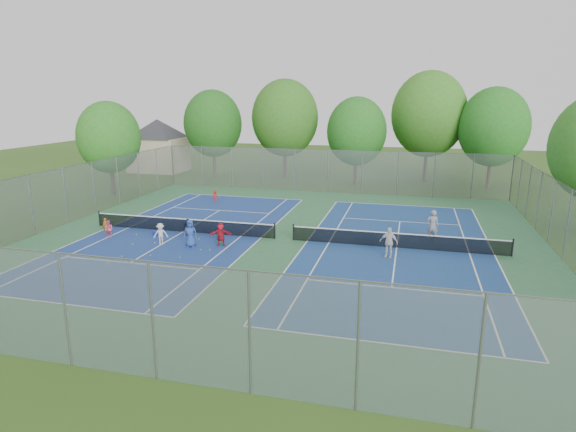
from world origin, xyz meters
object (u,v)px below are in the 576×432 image
object	(u,v)px
net_right	(397,241)
ball_hopper	(220,238)
ball_crate	(156,233)
instructor	(433,226)
net_left	(183,225)

from	to	relation	value
net_right	ball_hopper	bearing A→B (deg)	-171.11
net_right	ball_crate	bearing A→B (deg)	-175.47
net_right	ball_hopper	size ratio (longest dim) A/B	21.64
instructor	ball_hopper	bearing A→B (deg)	18.56
ball_hopper	instructor	xyz separation A→B (m)	(12.74, 3.67, 0.71)
instructor	net_right	bearing A→B (deg)	46.55
ball_crate	instructor	size ratio (longest dim) A/B	0.16
net_right	ball_hopper	xyz separation A→B (m)	(-10.67, -1.67, -0.16)
net_right	ball_crate	distance (m)	15.38
ball_crate	instructor	xyz separation A→B (m)	(17.40, 3.21, 0.87)
ball_crate	instructor	world-z (taller)	instructor
instructor	ball_crate	bearing A→B (deg)	12.96
net_left	ball_crate	world-z (taller)	net_left
ball_hopper	net_left	bearing A→B (deg)	153.35
net_right	ball_crate	world-z (taller)	net_right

